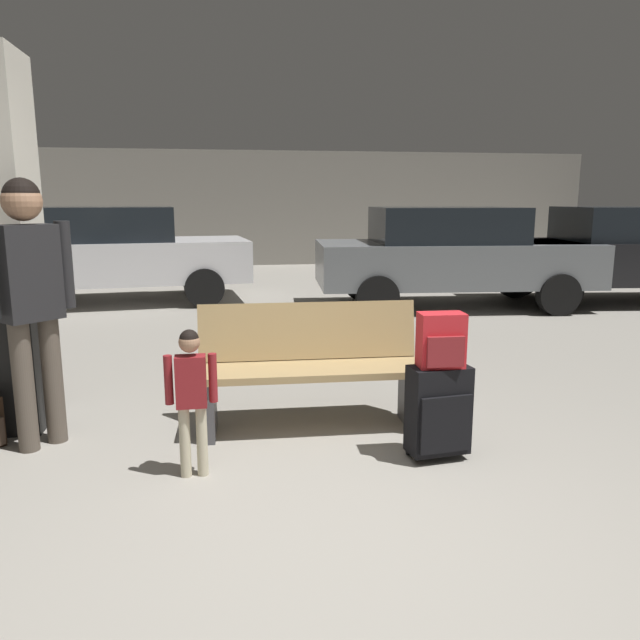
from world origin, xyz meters
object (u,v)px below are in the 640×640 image
Objects in this scene: adult at (30,285)px; parked_car_far at (113,252)px; bench at (311,367)px; parked_car_side at (624,252)px; child at (191,387)px; backpack_bright at (441,341)px; parked_car_near at (451,254)px; suitcase at (439,410)px.

adult reaches higher than parked_car_far.
bench is 0.38× the size of parked_car_side.
child is 0.51× the size of adult.
parked_car_near is (2.12, 5.34, 0.03)m from backpack_bright.
backpack_bright is 0.19× the size of adult.
parked_car_far is at bearing 114.76° from suitcase.
child is 6.47m from parked_car_near.
bench is at bearing 136.00° from backpack_bright.
backpack_bright reaches higher than child.
adult is 0.42× the size of parked_car_near.
parked_car_far is at bearing 114.75° from backpack_bright.
suitcase is 2.73m from adult.
adult is at bearing -177.72° from bench.
backpack_bright reaches higher than suitcase.
parked_car_near reaches higher than suitcase.
adult is at bearing 166.35° from backpack_bright.
child is at bearing -77.15° from parked_car_far.
backpack_bright reaches higher than bench.
child is at bearing -31.45° from adult.
bench is 1.07m from child.
adult is 0.41× the size of parked_car_side.
parked_car_side is (4.98, 5.31, 0.48)m from suitcase.
parked_car_far is at bearing 171.24° from parked_car_side.
suitcase is (0.72, -0.69, -0.12)m from bench.
child is 6.72m from parked_car_far.
bench is 0.92× the size of adult.
parked_car_side is (6.51, 5.31, 0.25)m from child.
adult reaches higher than parked_car_near.
suitcase is at bearing 0.24° from child.
adult is 8.87m from parked_car_side.
suitcase is at bearing 24.94° from backpack_bright.
backpack_bright is 0.08× the size of parked_car_far.
parked_car_side and parked_car_near have the same top height.
backpack_bright is 7.20m from parked_car_far.
suitcase is 0.34× the size of adult.
parked_car_near and parked_car_far have the same top height.
parked_car_far reaches higher than bench.
adult is at bearing 166.37° from suitcase.
child is 8.40m from parked_car_side.
backpack_bright is 0.08× the size of parked_car_side.
bench is 1.81× the size of child.
child is at bearing -179.76° from suitcase.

